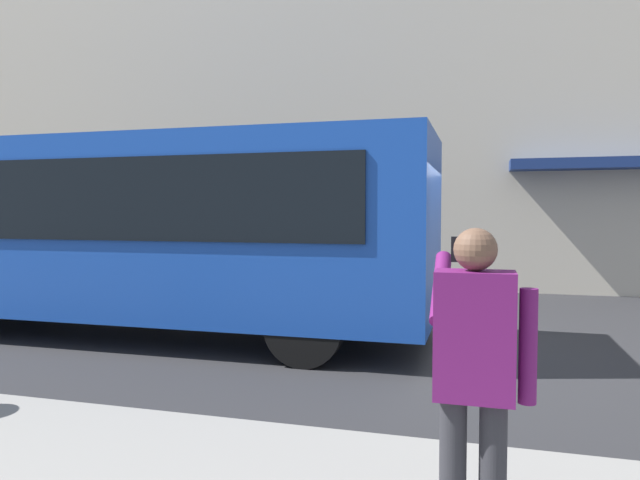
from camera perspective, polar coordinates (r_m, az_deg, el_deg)
ground_plane at (r=8.27m, az=10.64°, el=-10.75°), size 60.00×60.00×0.00m
building_facade_far at (r=15.37m, az=13.25°, el=18.04°), size 28.00×1.55×12.00m
red_bus at (r=9.40m, az=-17.38°, el=1.17°), size 9.05×2.54×3.08m
pedestrian_photographer at (r=3.13m, az=15.04°, el=-11.90°), size 0.53×0.52×1.70m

